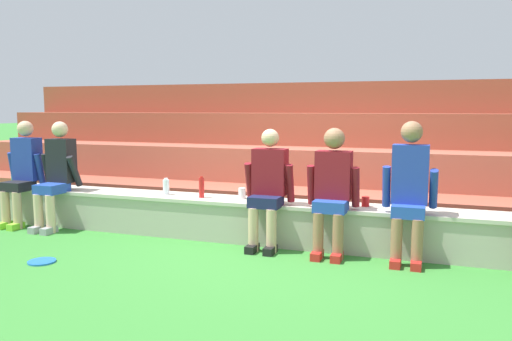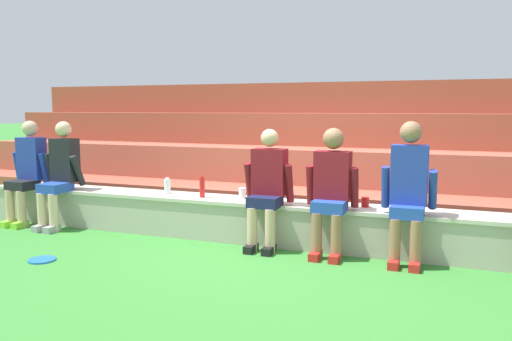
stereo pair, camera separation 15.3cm
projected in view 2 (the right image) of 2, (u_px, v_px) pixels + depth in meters
name	position (u px, v px, depth m)	size (l,w,h in m)	color
ground_plane	(280.00, 249.00, 5.56)	(80.00, 80.00, 0.00)	#388433
stone_seating_wall	(287.00, 222.00, 5.74)	(8.20, 0.51, 0.48)	#B7AF9E
brick_bleachers	(331.00, 161.00, 7.73)	(11.27, 2.79, 1.94)	#A7503C
person_far_left	(27.00, 170.00, 6.74)	(0.53, 0.56, 1.37)	#DBAD89
person_left_of_center	(60.00, 172.00, 6.52)	(0.51, 0.60, 1.36)	beige
person_center	(267.00, 186.00, 5.53)	(0.55, 0.51, 1.31)	#DBAD89
person_right_of_center	(331.00, 188.00, 5.26)	(0.55, 0.51, 1.33)	#996B4C
person_far_right	(408.00, 189.00, 4.98)	(0.53, 0.49, 1.41)	#996B4C
water_bottle_near_left	(167.00, 186.00, 6.26)	(0.08, 0.08, 0.20)	silver
water_bottle_near_right	(202.00, 187.00, 6.03)	(0.06, 0.06, 0.26)	red
water_bottle_center_gap	(19.00, 177.00, 7.04)	(0.07, 0.07, 0.24)	green
plastic_cup_right_end	(365.00, 202.00, 5.45)	(0.08, 0.08, 0.11)	red
plastic_cup_left_end	(242.00, 193.00, 5.96)	(0.08, 0.08, 0.13)	white
frisbee	(42.00, 260.00, 5.14)	(0.27, 0.27, 0.02)	blue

